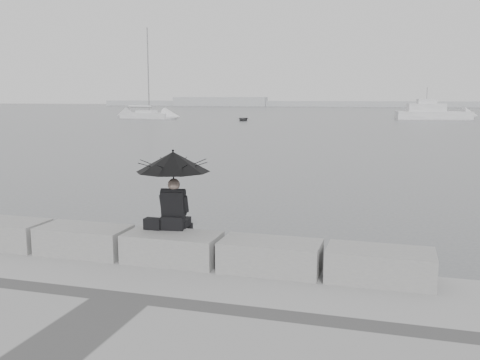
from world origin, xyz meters
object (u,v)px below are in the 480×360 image
(sailboat_left, at_px, (147,115))
(dinghy, at_px, (243,119))
(seated_person, at_px, (173,170))
(motor_cruiser, at_px, (433,113))

(sailboat_left, distance_m, dinghy, 15.66)
(dinghy, bearing_deg, seated_person, -88.28)
(seated_person, xyz_separation_m, motor_cruiser, (8.52, 71.18, -1.13))
(seated_person, relative_size, motor_cruiser, 0.13)
(motor_cruiser, distance_m, dinghy, 26.88)
(motor_cruiser, height_order, dinghy, motor_cruiser)
(dinghy, bearing_deg, motor_cruiser, 11.74)
(sailboat_left, bearing_deg, dinghy, -0.64)
(sailboat_left, distance_m, motor_cruiser, 40.68)
(sailboat_left, bearing_deg, motor_cruiser, 21.73)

